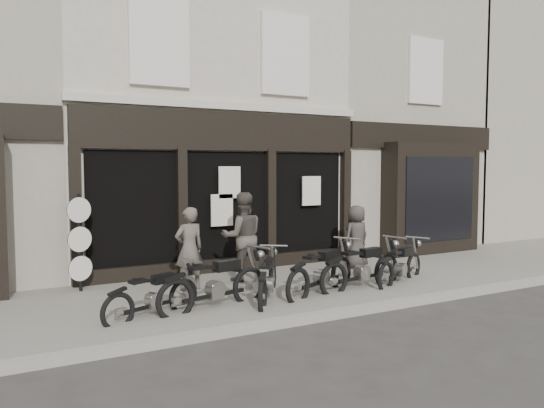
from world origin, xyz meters
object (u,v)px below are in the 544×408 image
motorcycle_0 (154,299)px  advert_sign_post (80,247)px  motorcycle_5 (401,269)px  motorcycle_1 (216,288)px  man_right (357,237)px  motorcycle_3 (322,276)px  motorcycle_4 (362,272)px  man_centre (242,237)px  motorcycle_2 (268,283)px  man_left (189,249)px

motorcycle_0 → advert_sign_post: bearing=87.9°
motorcycle_0 → motorcycle_5: size_ratio=0.95×
motorcycle_1 → motorcycle_5: size_ratio=1.17×
motorcycle_0 → man_right: man_right is taller
motorcycle_1 → motorcycle_3: bearing=-12.5°
motorcycle_3 → advert_sign_post: bearing=126.9°
motorcycle_5 → man_right: man_right is taller
motorcycle_5 → advert_sign_post: bearing=135.3°
motorcycle_4 → man_centre: man_centre is taller
motorcycle_0 → advert_sign_post: size_ratio=0.90×
motorcycle_3 → motorcycle_4: (0.99, -0.04, -0.00)m
motorcycle_0 → motorcycle_2: 2.23m
motorcycle_1 → motorcycle_3: motorcycle_1 is taller
motorcycle_0 → motorcycle_5: 5.46m
motorcycle_1 → motorcycle_5: (4.34, -0.01, -0.04)m
motorcycle_1 → advert_sign_post: size_ratio=1.11×
motorcycle_3 → advert_sign_post: advert_sign_post is taller
motorcycle_5 → man_right: 1.79m
man_left → advert_sign_post: bearing=-30.8°
man_left → motorcycle_2: bearing=123.4°
man_left → man_right: 4.44m
man_centre → motorcycle_1: bearing=64.8°
motorcycle_2 → man_centre: size_ratio=0.94×
advert_sign_post → motorcycle_1: bearing=-70.7°
motorcycle_0 → motorcycle_1: (1.12, -0.03, 0.07)m
motorcycle_0 → man_left: size_ratio=1.11×
motorcycle_1 → man_right: man_right is taller
motorcycle_0 → motorcycle_4: motorcycle_4 is taller
motorcycle_3 → motorcycle_2: bearing=152.1°
motorcycle_0 → man_centre: size_ratio=0.96×
motorcycle_0 → motorcycle_4: size_ratio=0.81×
motorcycle_0 → man_right: size_ratio=1.21×
man_right → advert_sign_post: advert_sign_post is taller
motorcycle_2 → motorcycle_1: bearing=130.6°
motorcycle_2 → man_right: bearing=-28.7°
motorcycle_1 → man_centre: 2.30m
motorcycle_0 → motorcycle_1: motorcycle_1 is taller
motorcycle_0 → man_centre: 3.10m
motorcycle_1 → man_left: size_ratio=1.37×
man_left → man_centre: bearing=-172.8°
man_left → man_right: (4.43, 0.26, -0.07)m
motorcycle_1 → man_left: 1.53m
motorcycle_1 → motorcycle_2: 1.12m
motorcycle_0 → man_centre: bearing=13.5°
man_left → advert_sign_post: 2.17m
motorcycle_3 → man_right: bearing=14.0°
motorcycle_1 → man_centre: (1.36, 1.74, 0.65)m
motorcycle_4 → motorcycle_5: motorcycle_4 is taller
motorcycle_4 → motorcycle_3: bearing=168.8°
motorcycle_5 → man_left: 4.59m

